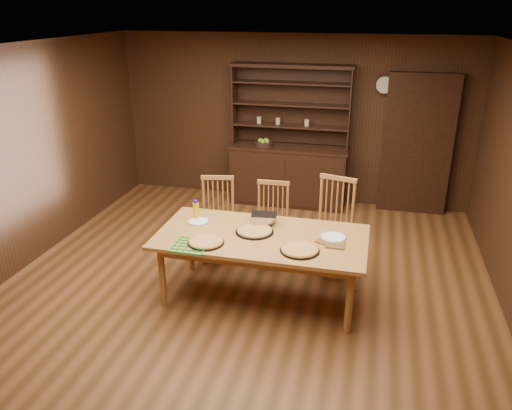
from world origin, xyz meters
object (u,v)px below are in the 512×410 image
(dining_table, at_px, (261,241))
(chair_right, at_px, (333,221))
(chair_left, at_px, (218,215))
(chair_center, at_px, (272,220))
(juice_bottle, at_px, (196,210))
(china_hutch, at_px, (289,168))

(dining_table, relative_size, chair_right, 1.92)
(chair_right, bearing_deg, chair_left, -164.82)
(chair_center, xyz_separation_m, juice_bottle, (-0.73, -0.64, 0.31))
(chair_center, bearing_deg, china_hutch, 92.63)
(chair_left, relative_size, chair_center, 1.03)
(chair_left, height_order, chair_right, chair_right)
(dining_table, height_order, chair_center, chair_center)
(china_hutch, distance_m, chair_left, 2.07)
(chair_left, xyz_separation_m, juice_bottle, (-0.06, -0.58, 0.30))
(chair_center, bearing_deg, dining_table, -86.27)
(chair_center, relative_size, chair_right, 0.89)
(china_hutch, distance_m, chair_right, 2.16)
(china_hutch, xyz_separation_m, chair_center, (0.14, -1.94, -0.06))
(dining_table, height_order, chair_right, chair_right)
(china_hutch, height_order, chair_center, china_hutch)
(chair_center, distance_m, juice_bottle, 1.02)
(china_hutch, xyz_separation_m, chair_right, (0.89, -1.97, 0.01))
(chair_left, distance_m, chair_center, 0.68)
(dining_table, bearing_deg, chair_right, 52.22)
(china_hutch, xyz_separation_m, dining_table, (0.22, -2.83, 0.09))
(dining_table, distance_m, chair_left, 1.13)
(china_hutch, distance_m, chair_center, 1.94)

